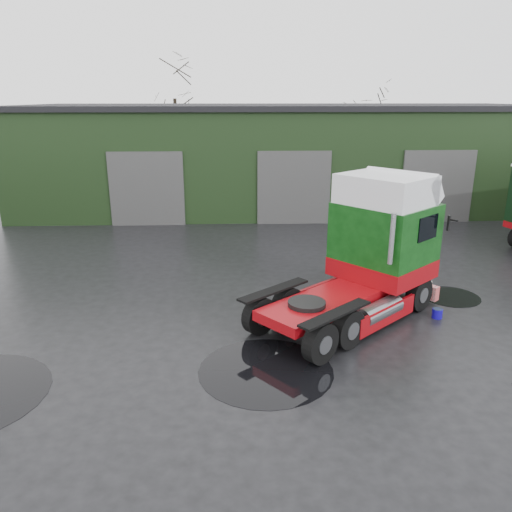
{
  "coord_description": "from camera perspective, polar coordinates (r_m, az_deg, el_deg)",
  "views": [
    {
      "loc": [
        -1.34,
        -13.08,
        6.74
      ],
      "look_at": [
        -0.61,
        2.71,
        1.7
      ],
      "focal_mm": 35.0,
      "sensor_mm": 36.0,
      "label": 1
    }
  ],
  "objects": [
    {
      "name": "puddle_0",
      "position": [
        13.22,
        1.13,
        -12.96
      ],
      "size": [
        3.5,
        3.5,
        0.01
      ],
      "primitive_type": "cylinder",
      "color": "black",
      "rests_on": "ground"
    },
    {
      "name": "ground",
      "position": [
        14.78,
        2.87,
        -9.48
      ],
      "size": [
        100.0,
        100.0,
        0.0
      ],
      "primitive_type": "plane",
      "color": "black"
    },
    {
      "name": "puddle_1",
      "position": [
        19.02,
        21.34,
        -4.34
      ],
      "size": [
        2.03,
        2.03,
        0.01
      ],
      "primitive_type": "cylinder",
      "color": "black",
      "rests_on": "ground"
    },
    {
      "name": "hero_tractor",
      "position": [
        15.32,
        10.28,
        0.3
      ],
      "size": [
        7.47,
        7.0,
        4.48
      ],
      "primitive_type": null,
      "rotation": [
        0.0,
        0.0,
        -0.87
      ],
      "color": "#0D3F10",
      "rests_on": "ground"
    },
    {
      "name": "tree_back_b",
      "position": [
        44.65,
        12.39,
        13.45
      ],
      "size": [
        4.4,
        4.4,
        7.5
      ],
      "primitive_type": null,
      "color": "black",
      "rests_on": "ground"
    },
    {
      "name": "warehouse",
      "position": [
        33.44,
        3.14,
        11.51
      ],
      "size": [
        32.4,
        12.4,
        6.3
      ],
      "color": "black",
      "rests_on": "ground"
    },
    {
      "name": "wash_bucket",
      "position": [
        17.05,
        20.0,
        -6.18
      ],
      "size": [
        0.4,
        0.4,
        0.3
      ],
      "primitive_type": "cylinder",
      "rotation": [
        0.0,
        0.0,
        0.28
      ],
      "color": "#100690",
      "rests_on": "ground"
    },
    {
      "name": "tree_back_a",
      "position": [
        43.38,
        -9.14,
        14.85
      ],
      "size": [
        4.4,
        4.4,
        9.5
      ],
      "primitive_type": null,
      "color": "black",
      "rests_on": "ground"
    }
  ]
}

